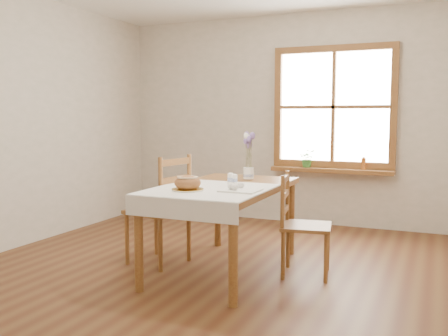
# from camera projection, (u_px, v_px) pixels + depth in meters

# --- Properties ---
(ground) EXTENTS (5.00, 5.00, 0.00)m
(ground) POSITION_uv_depth(u_px,v_px,m) (209.00, 280.00, 4.09)
(ground) COLOR brown
(ground) RESTS_ON ground
(room_walls) EXTENTS (4.60, 5.10, 2.65)m
(room_walls) POSITION_uv_depth(u_px,v_px,m) (209.00, 70.00, 3.91)
(room_walls) COLOR beige
(room_walls) RESTS_ON ground
(window) EXTENTS (1.46, 0.08, 1.46)m
(window) POSITION_uv_depth(u_px,v_px,m) (334.00, 107.00, 5.99)
(window) COLOR olive
(window) RESTS_ON ground
(window_sill) EXTENTS (1.46, 0.20, 0.05)m
(window_sill) POSITION_uv_depth(u_px,v_px,m) (331.00, 170.00, 6.01)
(window_sill) COLOR olive
(window_sill) RESTS_ON ground
(dining_table) EXTENTS (0.90, 1.60, 0.75)m
(dining_table) POSITION_uv_depth(u_px,v_px,m) (224.00, 195.00, 4.29)
(dining_table) COLOR olive
(dining_table) RESTS_ON ground
(table_linen) EXTENTS (0.91, 0.99, 0.01)m
(table_linen) POSITION_uv_depth(u_px,v_px,m) (209.00, 190.00, 4.01)
(table_linen) COLOR white
(table_linen) RESTS_ON dining_table
(chair_left) EXTENTS (0.56, 0.54, 1.00)m
(chair_left) POSITION_uv_depth(u_px,v_px,m) (158.00, 209.00, 4.55)
(chair_left) COLOR olive
(chair_left) RESTS_ON ground
(chair_right) EXTENTS (0.48, 0.47, 0.87)m
(chair_right) POSITION_uv_depth(u_px,v_px,m) (306.00, 225.00, 4.19)
(chair_right) COLOR olive
(chair_right) RESTS_ON ground
(bread_plate) EXTENTS (0.27, 0.27, 0.01)m
(bread_plate) POSITION_uv_depth(u_px,v_px,m) (188.00, 190.00, 3.92)
(bread_plate) COLOR white
(bread_plate) RESTS_ON table_linen
(bread_loaf) EXTENTS (0.21, 0.21, 0.12)m
(bread_loaf) POSITION_uv_depth(u_px,v_px,m) (188.00, 182.00, 3.92)
(bread_loaf) COLOR #A4683A
(bread_loaf) RESTS_ON bread_plate
(egg_napkin) EXTENTS (0.30, 0.25, 0.01)m
(egg_napkin) POSITION_uv_depth(u_px,v_px,m) (240.00, 190.00, 3.89)
(egg_napkin) COLOR white
(egg_napkin) RESTS_ON table_linen
(eggs) EXTENTS (0.23, 0.21, 0.05)m
(eggs) POSITION_uv_depth(u_px,v_px,m) (240.00, 186.00, 3.88)
(eggs) COLOR silver
(eggs) RESTS_ON egg_napkin
(salt_shaker) EXTENTS (0.05, 0.05, 0.09)m
(salt_shaker) POSITION_uv_depth(u_px,v_px,m) (235.00, 179.00, 4.25)
(salt_shaker) COLOR white
(salt_shaker) RESTS_ON table_linen
(pepper_shaker) EXTENTS (0.06, 0.06, 0.10)m
(pepper_shaker) POSITION_uv_depth(u_px,v_px,m) (231.00, 179.00, 4.25)
(pepper_shaker) COLOR white
(pepper_shaker) RESTS_ON table_linen
(flower_vase) EXTENTS (0.12, 0.12, 0.11)m
(flower_vase) POSITION_uv_depth(u_px,v_px,m) (248.00, 174.00, 4.66)
(flower_vase) COLOR white
(flower_vase) RESTS_ON dining_table
(lavender_bouquet) EXTENTS (0.17, 0.17, 0.32)m
(lavender_bouquet) POSITION_uv_depth(u_px,v_px,m) (249.00, 151.00, 4.63)
(lavender_bouquet) COLOR #6E5394
(lavender_bouquet) RESTS_ON flower_vase
(potted_plant) EXTENTS (0.25, 0.26, 0.17)m
(potted_plant) POSITION_uv_depth(u_px,v_px,m) (308.00, 160.00, 6.11)
(potted_plant) COLOR #377A31
(potted_plant) RESTS_ON window_sill
(amber_bottle) EXTENTS (0.06, 0.06, 0.15)m
(amber_bottle) POSITION_uv_depth(u_px,v_px,m) (364.00, 163.00, 5.85)
(amber_bottle) COLOR #A4551E
(amber_bottle) RESTS_ON window_sill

